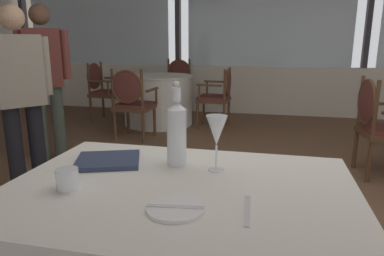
{
  "coord_description": "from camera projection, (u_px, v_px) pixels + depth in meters",
  "views": [
    {
      "loc": [
        0.12,
        -2.37,
        1.27
      ],
      "look_at": [
        -0.18,
        -1.06,
        0.95
      ],
      "focal_mm": 33.01,
      "sensor_mm": 36.0,
      "label": 1
    }
  ],
  "objects": [
    {
      "name": "dining_chair_1_1",
      "position": [
        378.0,
        120.0,
        3.34
      ],
      "size": [
        0.51,
        0.57,
        0.95
      ],
      "rotation": [
        0.0,
        0.0,
        6.38
      ],
      "color": "brown",
      "rests_on": "ground_plane"
    },
    {
      "name": "diner_person_0",
      "position": [
        20.0,
        91.0,
        2.89
      ],
      "size": [
        0.37,
        0.45,
        1.56
      ],
      "rotation": [
        0.0,
        0.0,
        2.51
      ],
      "color": "black",
      "rests_on": "ground_plane"
    },
    {
      "name": "menu_book",
      "position": [
        108.0,
        160.0,
        1.51
      ],
      "size": [
        0.32,
        0.3,
        0.02
      ],
      "primitive_type": "cube",
      "rotation": [
        0.0,
        0.0,
        0.35
      ],
      "color": "#2D3856",
      "rests_on": "foreground_table"
    },
    {
      "name": "window_wall_far",
      "position": [
        267.0,
        50.0,
        6.17
      ],
      "size": [
        10.19,
        0.14,
        2.83
      ],
      "color": "silver",
      "rests_on": "ground_plane"
    },
    {
      "name": "dinner_fork",
      "position": [
        247.0,
        210.0,
        1.08
      ],
      "size": [
        0.03,
        0.21,
        0.0
      ],
      "primitive_type": "cube",
      "rotation": [
        0.0,
        0.0,
        1.63
      ],
      "color": "silver",
      "rests_on": "foreground_table"
    },
    {
      "name": "water_bottle",
      "position": [
        177.0,
        131.0,
        1.46
      ],
      "size": [
        0.08,
        0.08,
        0.35
      ],
      "color": "white",
      "rests_on": "foreground_table"
    },
    {
      "name": "side_plate",
      "position": [
        175.0,
        208.0,
        1.09
      ],
      "size": [
        0.18,
        0.18,
        0.01
      ],
      "primitive_type": "cylinder",
      "color": "white",
      "rests_on": "foreground_table"
    },
    {
      "name": "background_table_0",
      "position": [
        158.0,
        100.0,
        5.54
      ],
      "size": [
        1.09,
        1.09,
        0.77
      ],
      "color": "silver",
      "rests_on": "ground_plane"
    },
    {
      "name": "water_tumbler",
      "position": [
        67.0,
        179.0,
        1.24
      ],
      "size": [
        0.08,
        0.08,
        0.07
      ],
      "primitive_type": "cylinder",
      "color": "white",
      "rests_on": "foreground_table"
    },
    {
      "name": "butter_knife",
      "position": [
        175.0,
        207.0,
        1.09
      ],
      "size": [
        0.18,
        0.04,
        0.0
      ],
      "primitive_type": "cube",
      "rotation": [
        0.0,
        0.0,
        0.13
      ],
      "color": "silver",
      "rests_on": "foreground_table"
    },
    {
      "name": "wine_glass",
      "position": [
        217.0,
        132.0,
        1.38
      ],
      "size": [
        0.09,
        0.09,
        0.23
      ],
      "color": "white",
      "rests_on": "foreground_table"
    },
    {
      "name": "dining_chair_0_0",
      "position": [
        177.0,
        82.0,
        6.41
      ],
      "size": [
        0.55,
        0.49,
        0.97
      ],
      "rotation": [
        0.0,
        0.0,
        4.67
      ],
      "color": "brown",
      "rests_on": "ground_plane"
    },
    {
      "name": "ground_plane",
      "position": [
        248.0,
        221.0,
        2.57
      ],
      "size": [
        14.13,
        14.13,
        0.0
      ],
      "primitive_type": "plane",
      "color": "brown"
    },
    {
      "name": "diner_person_1",
      "position": [
        45.0,
        74.0,
        3.74
      ],
      "size": [
        0.46,
        0.36,
        1.65
      ],
      "rotation": [
        0.0,
        0.0,
        5.28
      ],
      "color": "#424C42",
      "rests_on": "ground_plane"
    },
    {
      "name": "dining_chair_0_3",
      "position": [
        219.0,
        93.0,
        5.25
      ],
      "size": [
        0.49,
        0.55,
        0.9
      ],
      "rotation": [
        0.0,
        0.0,
        9.38
      ],
      "color": "brown",
      "rests_on": "ground_plane"
    },
    {
      "name": "dining_chair_0_2",
      "position": [
        131.0,
        99.0,
        4.58
      ],
      "size": [
        0.55,
        0.49,
        0.95
      ],
      "rotation": [
        0.0,
        0.0,
        7.81
      ],
      "color": "brown",
      "rests_on": "ground_plane"
    },
    {
      "name": "dining_chair_0_1",
      "position": [
        102.0,
        87.0,
        5.75
      ],
      "size": [
        0.49,
        0.55,
        0.95
      ],
      "rotation": [
        0.0,
        0.0,
        6.24
      ],
      "color": "brown",
      "rests_on": "ground_plane"
    }
  ]
}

